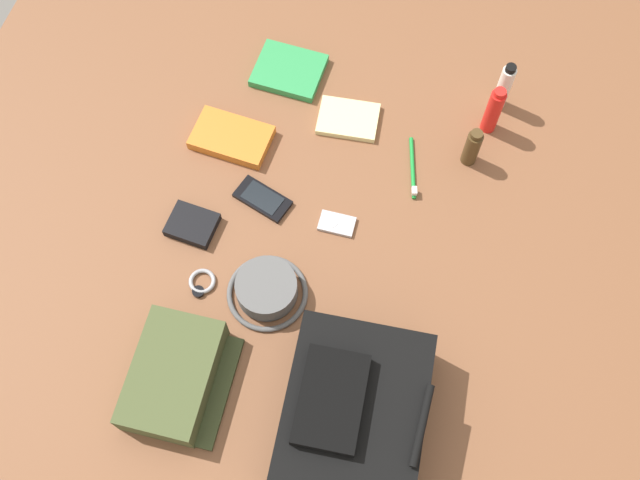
{
  "coord_description": "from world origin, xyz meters",
  "views": [
    {
      "loc": [
        0.67,
        0.19,
        1.57
      ],
      "look_at": [
        0.0,
        0.0,
        0.04
      ],
      "focal_mm": 41.34,
      "sensor_mm": 36.0,
      "label": 1
    }
  ],
  "objects_px": {
    "bucket_hat": "(267,290)",
    "paperback_novel": "(289,71)",
    "wristwatch": "(202,283)",
    "travel_guidebook": "(232,138)",
    "cell_phone": "(263,199)",
    "wallet": "(192,225)",
    "media_player": "(337,224)",
    "sunscreen_spray": "(493,111)",
    "toothbrush": "(413,171)",
    "toothpaste_tube": "(504,87)",
    "notepad": "(348,119)",
    "toiletry_pouch": "(175,376)",
    "backpack": "(353,413)",
    "cologne_bottle": "(472,147)"
  },
  "relations": [
    {
      "from": "backpack",
      "to": "toothpaste_tube",
      "type": "height_order",
      "value": "backpack"
    },
    {
      "from": "sunscreen_spray",
      "to": "cell_phone",
      "type": "height_order",
      "value": "sunscreen_spray"
    },
    {
      "from": "paperback_novel",
      "to": "wristwatch",
      "type": "xyz_separation_m",
      "value": [
        0.62,
        -0.02,
        -0.0
      ]
    },
    {
      "from": "toothbrush",
      "to": "sunscreen_spray",
      "type": "bearing_deg",
      "value": 139.63
    },
    {
      "from": "toothpaste_tube",
      "to": "wallet",
      "type": "bearing_deg",
      "value": -49.41
    },
    {
      "from": "toiletry_pouch",
      "to": "paperback_novel",
      "type": "distance_m",
      "value": 0.85
    },
    {
      "from": "sunscreen_spray",
      "to": "cell_phone",
      "type": "distance_m",
      "value": 0.6
    },
    {
      "from": "bucket_hat",
      "to": "paperback_novel",
      "type": "height_order",
      "value": "bucket_hat"
    },
    {
      "from": "cell_phone",
      "to": "toothbrush",
      "type": "distance_m",
      "value": 0.37
    },
    {
      "from": "wristwatch",
      "to": "sunscreen_spray",
      "type": "bearing_deg",
      "value": 137.21
    },
    {
      "from": "toothpaste_tube",
      "to": "media_player",
      "type": "xyz_separation_m",
      "value": [
        0.44,
        -0.31,
        -0.07
      ]
    },
    {
      "from": "travel_guidebook",
      "to": "wristwatch",
      "type": "relative_size",
      "value": 2.78
    },
    {
      "from": "media_player",
      "to": "sunscreen_spray",
      "type": "bearing_deg",
      "value": 141.28
    },
    {
      "from": "sunscreen_spray",
      "to": "toothbrush",
      "type": "distance_m",
      "value": 0.24
    },
    {
      "from": "sunscreen_spray",
      "to": "travel_guidebook",
      "type": "bearing_deg",
      "value": -70.72
    },
    {
      "from": "toiletry_pouch",
      "to": "toothpaste_tube",
      "type": "height_order",
      "value": "toothpaste_tube"
    },
    {
      "from": "travel_guidebook",
      "to": "wallet",
      "type": "xyz_separation_m",
      "value": [
        0.25,
        -0.01,
        -0.0
      ]
    },
    {
      "from": "toothpaste_tube",
      "to": "toiletry_pouch",
      "type": "bearing_deg",
      "value": -30.93
    },
    {
      "from": "bucket_hat",
      "to": "travel_guidebook",
      "type": "distance_m",
      "value": 0.42
    },
    {
      "from": "media_player",
      "to": "wristwatch",
      "type": "xyz_separation_m",
      "value": [
        0.23,
        -0.26,
        0.0
      ]
    },
    {
      "from": "travel_guidebook",
      "to": "cell_phone",
      "type": "distance_m",
      "value": 0.19
    },
    {
      "from": "travel_guidebook",
      "to": "cell_phone",
      "type": "height_order",
      "value": "travel_guidebook"
    },
    {
      "from": "cell_phone",
      "to": "media_player",
      "type": "xyz_separation_m",
      "value": [
        0.01,
        0.19,
        -0.0
      ]
    },
    {
      "from": "cell_phone",
      "to": "bucket_hat",
      "type": "bearing_deg",
      "value": 20.23
    },
    {
      "from": "toothpaste_tube",
      "to": "cell_phone",
      "type": "xyz_separation_m",
      "value": [
        0.43,
        -0.5,
        -0.07
      ]
    },
    {
      "from": "backpack",
      "to": "toothpaste_tube",
      "type": "bearing_deg",
      "value": 169.91
    },
    {
      "from": "wristwatch",
      "to": "bucket_hat",
      "type": "bearing_deg",
      "value": 96.42
    },
    {
      "from": "media_player",
      "to": "paperback_novel",
      "type": "bearing_deg",
      "value": -148.89
    },
    {
      "from": "media_player",
      "to": "wristwatch",
      "type": "relative_size",
      "value": 1.2
    },
    {
      "from": "cologne_bottle",
      "to": "travel_guidebook",
      "type": "distance_m",
      "value": 0.59
    },
    {
      "from": "cologne_bottle",
      "to": "wallet",
      "type": "relative_size",
      "value": 1.09
    },
    {
      "from": "backpack",
      "to": "media_player",
      "type": "relative_size",
      "value": 4.45
    },
    {
      "from": "sunscreen_spray",
      "to": "wristwatch",
      "type": "bearing_deg",
      "value": -42.79
    },
    {
      "from": "sunscreen_spray",
      "to": "wallet",
      "type": "xyz_separation_m",
      "value": [
        0.47,
        -0.62,
        -0.06
      ]
    },
    {
      "from": "media_player",
      "to": "travel_guidebook",
      "type": "bearing_deg",
      "value": -116.26
    },
    {
      "from": "toothpaste_tube",
      "to": "toothbrush",
      "type": "xyz_separation_m",
      "value": [
        0.26,
        -0.17,
        -0.07
      ]
    },
    {
      "from": "wallet",
      "to": "notepad",
      "type": "height_order",
      "value": "wallet"
    },
    {
      "from": "toiletry_pouch",
      "to": "sunscreen_spray",
      "type": "xyz_separation_m",
      "value": [
        -0.82,
        0.53,
        0.03
      ]
    },
    {
      "from": "bucket_hat",
      "to": "cell_phone",
      "type": "xyz_separation_m",
      "value": [
        -0.23,
        -0.08,
        -0.02
      ]
    },
    {
      "from": "cell_phone",
      "to": "wallet",
      "type": "bearing_deg",
      "value": -50.63
    },
    {
      "from": "paperback_novel",
      "to": "wristwatch",
      "type": "distance_m",
      "value": 0.62
    },
    {
      "from": "bucket_hat",
      "to": "toothbrush",
      "type": "relative_size",
      "value": 1.11
    },
    {
      "from": "backpack",
      "to": "cologne_bottle",
      "type": "height_order",
      "value": "backpack"
    },
    {
      "from": "backpack",
      "to": "wallet",
      "type": "relative_size",
      "value": 3.44
    },
    {
      "from": "bucket_hat",
      "to": "notepad",
      "type": "relative_size",
      "value": 1.23
    },
    {
      "from": "wallet",
      "to": "cell_phone",
      "type": "bearing_deg",
      "value": 133.73
    },
    {
      "from": "backpack",
      "to": "bucket_hat",
      "type": "relative_size",
      "value": 2.05
    },
    {
      "from": "bucket_hat",
      "to": "travel_guidebook",
      "type": "height_order",
      "value": "bucket_hat"
    },
    {
      "from": "cell_phone",
      "to": "backpack",
      "type": "bearing_deg",
      "value": 37.17
    },
    {
      "from": "notepad",
      "to": "toothbrush",
      "type": "bearing_deg",
      "value": 56.18
    }
  ]
}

